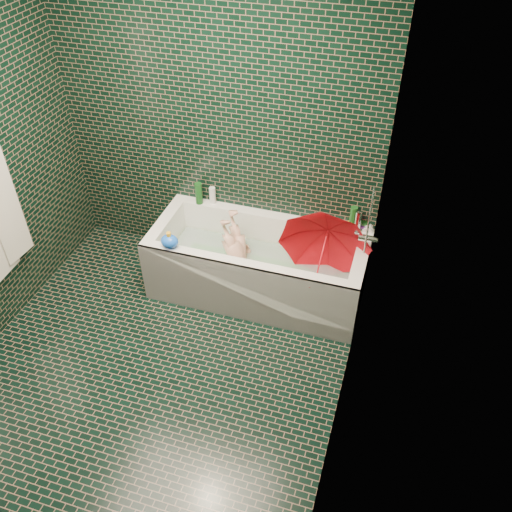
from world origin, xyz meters
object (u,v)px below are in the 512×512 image
(umbrella, at_px, (321,256))
(bathtub, at_px, (258,271))
(bath_toy, at_px, (170,241))
(child, at_px, (239,258))
(rubber_duck, at_px, (353,224))

(umbrella, bearing_deg, bathtub, 176.11)
(bathtub, bearing_deg, bath_toy, -153.66)
(child, xyz_separation_m, bath_toy, (-0.45, -0.30, 0.30))
(child, bearing_deg, umbrella, 94.02)
(rubber_duck, bearing_deg, bath_toy, -139.44)
(bath_toy, bearing_deg, child, 49.16)
(rubber_duck, xyz_separation_m, bath_toy, (-1.28, -0.65, 0.02))
(child, height_order, umbrella, umbrella)
(bathtub, height_order, child, bathtub)
(umbrella, bearing_deg, child, 177.67)
(bathtub, bearing_deg, umbrella, -7.79)
(bathtub, xyz_separation_m, child, (-0.15, 0.00, 0.10))
(bathtub, bearing_deg, rubber_duck, 27.69)
(bathtub, distance_m, rubber_duck, 0.85)
(umbrella, relative_size, bath_toy, 4.18)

